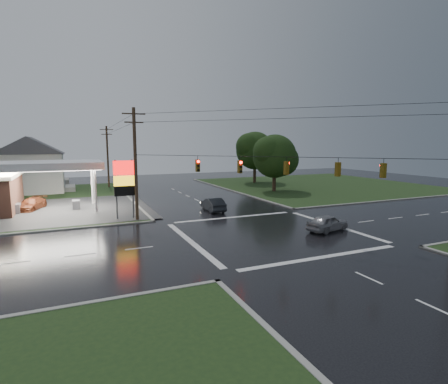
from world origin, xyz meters
name	(u,v)px	position (x,y,z in m)	size (l,w,h in m)	color
ground	(269,233)	(0.00, 0.00, 0.00)	(120.00, 120.00, 0.00)	black
grass_ne	(319,185)	(26.00, 26.00, 0.04)	(36.00, 36.00, 0.08)	black
pylon_sign	(124,180)	(-10.50, 10.50, 4.01)	(2.00, 0.35, 6.00)	#59595E
utility_pole_nw	(135,163)	(-9.50, 9.50, 5.72)	(2.20, 0.32, 11.00)	#382619
utility_pole_n	(108,156)	(-9.50, 38.00, 5.47)	(2.20, 0.32, 10.50)	#382619
traffic_signals	(271,157)	(0.02, -0.02, 6.48)	(26.87, 26.87, 1.47)	black
house_near	(31,164)	(-20.95, 36.00, 4.41)	(11.05, 8.48, 8.60)	silver
house_far	(32,161)	(-21.95, 48.00, 4.41)	(11.05, 8.48, 8.60)	silver
tree_ne_near	(275,156)	(14.14, 21.99, 5.56)	(7.99, 6.80, 8.98)	black
tree_ne_far	(256,151)	(17.15, 33.99, 6.18)	(8.46, 7.20, 9.80)	black
car_north	(213,204)	(-0.80, 11.01, 0.76)	(1.62, 4.63, 1.53)	black
car_crossing	(328,223)	(5.04, -1.42, 0.72)	(1.70, 4.23, 1.44)	gray
car_pump	(31,204)	(-19.71, 19.74, 0.69)	(1.94, 4.77, 1.38)	#612B16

